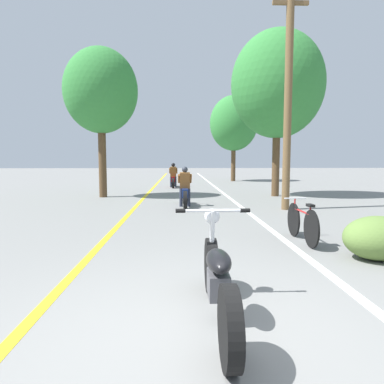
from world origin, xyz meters
The scene contains 12 objects.
ground_plane centered at (0.00, 0.00, 0.00)m, with size 120.00×120.00×0.00m, color slate.
lane_stripe_center centered at (-1.70, 12.27, 0.00)m, with size 0.14×48.00×0.01m, color yellow.
lane_stripe_edge centered at (1.85, 12.27, 0.00)m, with size 0.14×48.00×0.01m, color white.
utility_pole centered at (3.15, 7.72, 3.54)m, with size 1.10×0.24×6.89m.
roadside_tree_right_near centered at (3.95, 11.72, 4.74)m, with size 3.93×3.54×7.02m.
roadside_tree_right_far centered at (3.73, 22.04, 4.19)m, with size 3.46×3.12×6.20m.
roadside_tree_left centered at (-3.45, 11.59, 4.39)m, with size 3.04×2.74×6.17m.
roadside_bush centered at (2.93, 2.25, 0.35)m, with size 1.10×0.88×0.70m.
motorcycle_foreground centered at (0.16, 0.31, 0.42)m, with size 0.84×2.18×1.04m.
motorcycle_rider_lead centered at (-0.04, 8.59, 0.51)m, with size 0.50×2.01×1.35m.
motorcycle_rider_far centered at (-0.57, 16.67, 0.52)m, with size 0.50×2.00×1.39m.
bicycle_parked centered at (2.15, 3.49, 0.37)m, with size 0.44×1.66×0.81m.
Camera 1 is at (-0.22, -2.95, 1.59)m, focal length 32.00 mm.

